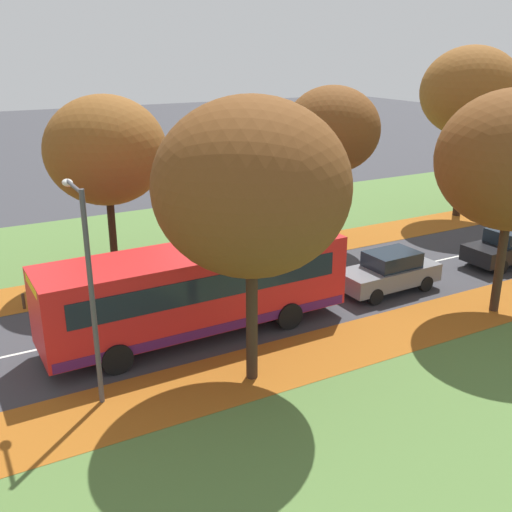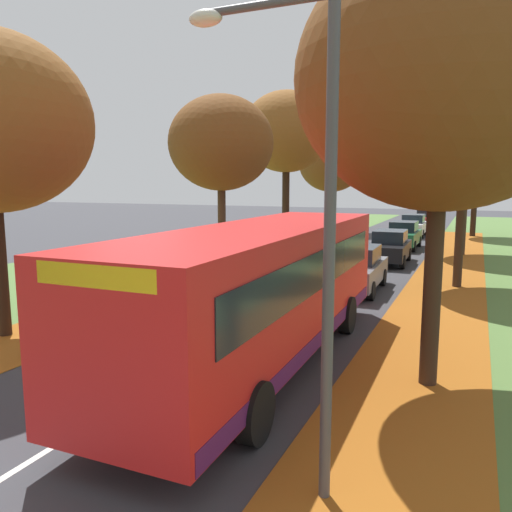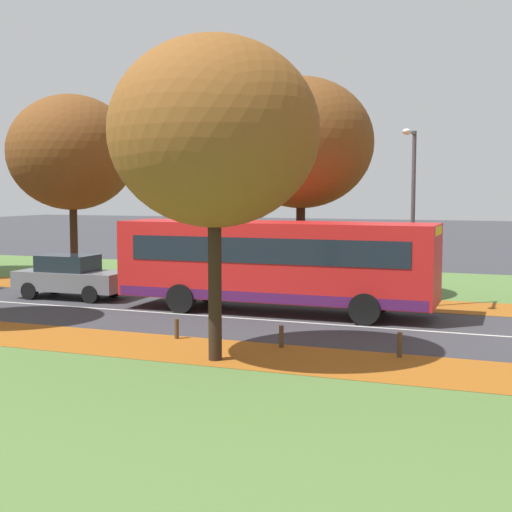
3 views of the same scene
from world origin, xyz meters
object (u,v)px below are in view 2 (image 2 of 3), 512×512
object	(u,v)px
tree_left_distant	(332,162)
bollard_fifth	(114,314)
bus	(263,286)
tree_right_near	(443,78)
tree_left_mid	(221,144)
tree_right_mid	(466,135)
car_red_trailing	(427,219)
tree_left_far	(286,132)
car_white_fourth_in_line	(413,225)
car_green_third_in_line	(403,235)
streetlamp_right	(303,195)
tree_right_distant	(478,149)
car_grey_lead	(356,268)
tree_right_far	(468,140)
car_black_following	(389,247)
bollard_fourth	(24,345)

from	to	relation	value
tree_left_distant	bollard_fifth	bearing A→B (deg)	-86.48
bus	tree_right_near	bearing A→B (deg)	3.82
tree_left_mid	tree_right_mid	xyz separation A→B (m)	(9.63, 0.72, 0.04)
car_red_trailing	tree_left_far	bearing A→B (deg)	-112.47
tree_left_distant	tree_right_near	world-z (taller)	tree_right_near
car_white_fourth_in_line	tree_left_far	bearing A→B (deg)	-124.97
car_white_fourth_in_line	tree_left_mid	bearing A→B (deg)	-107.48
tree_right_near	car_green_third_in_line	bearing A→B (deg)	98.92
car_green_third_in_line	streetlamp_right	bearing A→B (deg)	-85.23
tree_right_distant	car_grey_lead	bearing A→B (deg)	-99.31
bus	car_white_fourth_in_line	bearing A→B (deg)	90.32
car_green_third_in_line	tree_right_far	bearing A→B (deg)	-22.97
bus	car_black_following	world-z (taller)	bus
bollard_fourth	car_grey_lead	xyz separation A→B (m)	(5.19, 10.07, 0.53)
bollard_fourth	streetlamp_right	distance (m)	8.28
car_black_following	tree_left_mid	bearing A→B (deg)	-140.32
tree_left_mid	bollard_fifth	size ratio (longest dim) A/B	13.82
car_white_fourth_in_line	bus	bearing A→B (deg)	-89.68
car_black_following	car_green_third_in_line	bearing A→B (deg)	91.56
tree_left_distant	tree_right_far	xyz separation A→B (m)	(10.16, -9.95, 0.64)
tree_left_mid	car_white_fourth_in_line	xyz separation A→B (m)	(5.93, 18.83, -4.74)
tree_right_distant	car_black_following	bearing A→B (deg)	-102.86
car_red_trailing	tree_right_near	bearing A→B (deg)	-84.73
car_green_third_in_line	bus	bearing A→B (deg)	-90.35
tree_left_far	bus	world-z (taller)	tree_left_far
tree_right_far	tree_right_distant	world-z (taller)	tree_right_far
tree_left_far	tree_right_mid	bearing A→B (deg)	-40.70
tree_right_mid	tree_right_distant	xyz separation A→B (m)	(0.31, 20.16, 0.77)
bollard_fourth	tree_left_far	bearing A→B (deg)	94.55
tree_left_far	bollard_fifth	world-z (taller)	tree_left_far
tree_right_far	tree_right_distant	bearing A→B (deg)	87.73
tree_right_mid	tree_right_far	xyz separation A→B (m)	(-0.12, 9.31, 0.58)
tree_left_far	car_grey_lead	world-z (taller)	tree_left_far
car_black_following	car_white_fourth_in_line	bearing A→B (deg)	91.92
bollard_fifth	car_grey_lead	xyz separation A→B (m)	(5.16, 7.07, 0.54)
tree_right_near	tree_right_distant	world-z (taller)	tree_right_distant
bollard_fourth	bus	xyz separation A→B (m)	(5.00, 1.91, 1.42)
streetlamp_right	tree_right_distant	bearing A→B (deg)	87.30
bus	streetlamp_right	bearing A→B (deg)	-61.07
tree_left_far	tree_right_far	xyz separation A→B (m)	(10.10, 0.52, -0.74)
tree_left_distant	bollard_fourth	xyz separation A→B (m)	(1.74, -31.54, -5.25)
tree_right_near	tree_right_far	bearing A→B (deg)	89.94
bollard_fourth	car_red_trailing	distance (m)	37.90
tree_left_mid	streetlamp_right	world-z (taller)	tree_left_mid
streetlamp_right	car_green_third_in_line	xyz separation A→B (m)	(-2.10, 25.11, -2.92)
tree_right_mid	car_green_third_in_line	distance (m)	12.22
tree_left_mid	car_white_fourth_in_line	bearing A→B (deg)	72.52
tree_left_mid	tree_right_distant	distance (m)	23.14
bollard_fourth	car_red_trailing	size ratio (longest dim) A/B	0.13
car_black_following	car_green_third_in_line	xyz separation A→B (m)	(-0.17, 6.13, 0.00)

